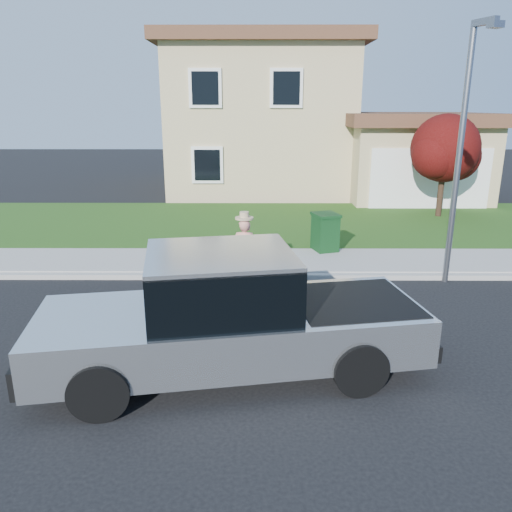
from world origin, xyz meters
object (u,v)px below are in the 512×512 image
at_px(ornamental_tree, 446,152).
at_px(trash_bin, 325,232).
at_px(woman, 244,250).
at_px(pickup_truck, 230,317).
at_px(street_lamp, 463,142).

relative_size(ornamental_tree, trash_bin, 3.53).
bearing_deg(woman, pickup_truck, 94.45).
bearing_deg(street_lamp, pickup_truck, -161.37).
distance_m(pickup_truck, street_lamp, 6.71).
bearing_deg(trash_bin, street_lamp, -57.26).
bearing_deg(ornamental_tree, pickup_truck, -122.64).
relative_size(woman, ornamental_tree, 0.47).
distance_m(woman, trash_bin, 3.13).
distance_m(trash_bin, street_lamp, 4.20).
distance_m(woman, street_lamp, 5.27).
bearing_deg(street_lamp, ornamental_tree, 50.61).
bearing_deg(pickup_truck, woman, 78.59).
xyz_separation_m(pickup_truck, trash_bin, (2.24, 6.24, -0.23)).
distance_m(pickup_truck, ornamental_tree, 13.07).
xyz_separation_m(woman, ornamental_tree, (6.89, 6.98, 1.60)).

